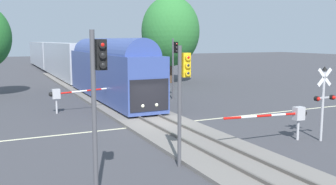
{
  "coord_description": "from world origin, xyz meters",
  "views": [
    {
      "loc": [
        -9.37,
        -21.16,
        5.32
      ],
      "look_at": [
        0.72,
        0.16,
        2.0
      ],
      "focal_mm": 39.88,
      "sensor_mm": 36.0,
      "label": 1
    }
  ],
  "objects_px": {
    "traffic_signal_near_left": "(98,88)",
    "traffic_signal_median": "(183,86)",
    "crossing_signal_mast": "(324,96)",
    "oak_far_right": "(170,31)",
    "crossing_gate_far": "(66,94)",
    "commuter_train": "(65,59)",
    "traffic_signal_far_side": "(174,59)",
    "crossing_gate_near": "(291,115)"
  },
  "relations": [
    {
      "from": "traffic_signal_near_left",
      "to": "traffic_signal_median",
      "type": "xyz_separation_m",
      "value": [
        4.01,
        1.67,
        -0.36
      ]
    },
    {
      "from": "crossing_signal_mast",
      "to": "oak_far_right",
      "type": "height_order",
      "value": "oak_far_right"
    },
    {
      "from": "crossing_signal_mast",
      "to": "oak_far_right",
      "type": "distance_m",
      "value": 28.71
    },
    {
      "from": "oak_far_right",
      "to": "traffic_signal_near_left",
      "type": "bearing_deg",
      "value": -119.63
    },
    {
      "from": "crossing_gate_far",
      "to": "traffic_signal_near_left",
      "type": "bearing_deg",
      "value": -96.33
    },
    {
      "from": "commuter_train",
      "to": "traffic_signal_median",
      "type": "relative_size",
      "value": 12.87
    },
    {
      "from": "crossing_signal_mast",
      "to": "traffic_signal_near_left",
      "type": "relative_size",
      "value": 0.7
    },
    {
      "from": "traffic_signal_far_side",
      "to": "oak_far_right",
      "type": "height_order",
      "value": "oak_far_right"
    },
    {
      "from": "crossing_gate_near",
      "to": "traffic_signal_near_left",
      "type": "relative_size",
      "value": 0.94
    },
    {
      "from": "crossing_gate_far",
      "to": "crossing_gate_near",
      "type": "bearing_deg",
      "value": -54.57
    },
    {
      "from": "commuter_train",
      "to": "traffic_signal_far_side",
      "type": "relative_size",
      "value": 12.0
    },
    {
      "from": "crossing_gate_far",
      "to": "commuter_train",
      "type": "bearing_deg",
      "value": 79.98
    },
    {
      "from": "traffic_signal_far_side",
      "to": "crossing_gate_far",
      "type": "bearing_deg",
      "value": -166.94
    },
    {
      "from": "crossing_signal_mast",
      "to": "traffic_signal_far_side",
      "type": "xyz_separation_m",
      "value": [
        -0.79,
        16.07,
        1.24
      ]
    },
    {
      "from": "crossing_signal_mast",
      "to": "traffic_signal_far_side",
      "type": "height_order",
      "value": "traffic_signal_far_side"
    },
    {
      "from": "crossing_gate_far",
      "to": "traffic_signal_median",
      "type": "height_order",
      "value": "traffic_signal_median"
    },
    {
      "from": "commuter_train",
      "to": "crossing_signal_mast",
      "type": "relative_size",
      "value": 16.49
    },
    {
      "from": "traffic_signal_median",
      "to": "traffic_signal_far_side",
      "type": "bearing_deg",
      "value": 64.8
    },
    {
      "from": "traffic_signal_near_left",
      "to": "traffic_signal_median",
      "type": "height_order",
      "value": "traffic_signal_near_left"
    },
    {
      "from": "crossing_signal_mast",
      "to": "traffic_signal_median",
      "type": "bearing_deg",
      "value": -177.33
    },
    {
      "from": "traffic_signal_near_left",
      "to": "crossing_signal_mast",
      "type": "bearing_deg",
      "value": 9.37
    },
    {
      "from": "crossing_gate_near",
      "to": "crossing_gate_far",
      "type": "height_order",
      "value": "same"
    },
    {
      "from": "commuter_train",
      "to": "crossing_gate_near",
      "type": "distance_m",
      "value": 39.06
    },
    {
      "from": "traffic_signal_far_side",
      "to": "oak_far_right",
      "type": "bearing_deg",
      "value": 65.84
    },
    {
      "from": "crossing_gate_far",
      "to": "traffic_signal_near_left",
      "type": "distance_m",
      "value": 16.09
    },
    {
      "from": "crossing_gate_near",
      "to": "crossing_gate_far",
      "type": "relative_size",
      "value": 0.86
    },
    {
      "from": "crossing_gate_far",
      "to": "traffic_signal_far_side",
      "type": "xyz_separation_m",
      "value": [
        10.01,
        2.32,
        2.24
      ]
    },
    {
      "from": "oak_far_right",
      "to": "commuter_train",
      "type": "bearing_deg",
      "value": 133.61
    },
    {
      "from": "crossing_gate_near",
      "to": "traffic_signal_far_side",
      "type": "relative_size",
      "value": 0.97
    },
    {
      "from": "crossing_gate_far",
      "to": "traffic_signal_median",
      "type": "relative_size",
      "value": 1.21
    },
    {
      "from": "crossing_signal_mast",
      "to": "traffic_signal_far_side",
      "type": "relative_size",
      "value": 0.73
    },
    {
      "from": "commuter_train",
      "to": "oak_far_right",
      "type": "height_order",
      "value": "oak_far_right"
    },
    {
      "from": "crossing_gate_far",
      "to": "traffic_signal_median",
      "type": "xyz_separation_m",
      "value": [
        2.26,
        -14.14,
        2.0
      ]
    },
    {
      "from": "commuter_train",
      "to": "oak_far_right",
      "type": "distance_m",
      "value": 16.15
    },
    {
      "from": "crossing_signal_mast",
      "to": "crossing_gate_far",
      "type": "distance_m",
      "value": 17.51
    },
    {
      "from": "crossing_gate_near",
      "to": "oak_far_right",
      "type": "relative_size",
      "value": 0.5
    },
    {
      "from": "traffic_signal_near_left",
      "to": "crossing_gate_near",
      "type": "bearing_deg",
      "value": 14.1
    },
    {
      "from": "crossing_gate_near",
      "to": "crossing_signal_mast",
      "type": "bearing_deg",
      "value": -24.88
    },
    {
      "from": "traffic_signal_median",
      "to": "crossing_gate_near",
      "type": "bearing_deg",
      "value": 8.9
    },
    {
      "from": "commuter_train",
      "to": "traffic_signal_median",
      "type": "distance_m",
      "value": 39.92
    },
    {
      "from": "commuter_train",
      "to": "oak_far_right",
      "type": "relative_size",
      "value": 6.13
    },
    {
      "from": "crossing_gate_near",
      "to": "traffic_signal_far_side",
      "type": "height_order",
      "value": "traffic_signal_far_side"
    }
  ]
}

